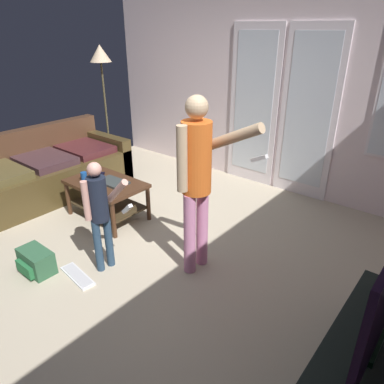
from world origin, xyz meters
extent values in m
cube|color=#BDAF95|center=(0.00, 0.00, -0.01)|extent=(5.30, 4.67, 0.02)
cube|color=silver|center=(0.00, 2.30, 1.34)|extent=(5.30, 0.06, 2.68)
cube|color=white|center=(-0.09, 2.26, 1.06)|extent=(0.74, 0.02, 2.17)
cube|color=silver|center=(-0.09, 2.25, 1.11)|extent=(0.58, 0.01, 1.87)
cube|color=white|center=(0.70, 2.26, 1.06)|extent=(0.74, 0.02, 2.17)
cube|color=silver|center=(0.70, 2.25, 1.11)|extent=(0.58, 0.01, 1.87)
cube|color=#46381C|center=(-1.92, 0.09, 0.22)|extent=(0.98, 2.18, 0.45)
cube|color=#503322|center=(-2.33, 0.09, 0.64)|extent=(0.16, 2.18, 0.39)
cube|color=#46381C|center=(-1.92, 1.10, 0.30)|extent=(0.98, 0.16, 0.61)
cube|color=#432B30|center=(-1.89, 0.09, 0.49)|extent=(0.74, 0.57, 0.09)
cube|color=#4C2024|center=(-1.89, 0.71, 0.49)|extent=(0.74, 0.57, 0.09)
cube|color=#462A19|center=(-0.78, 0.20, 0.43)|extent=(0.91, 0.58, 0.04)
cube|color=#3D301D|center=(-0.78, 0.20, 0.16)|extent=(0.83, 0.50, 0.02)
cylinder|color=#462A19|center=(-1.20, -0.06, 0.21)|extent=(0.05, 0.05, 0.41)
cylinder|color=#462A19|center=(-0.36, -0.06, 0.21)|extent=(0.05, 0.05, 0.41)
cylinder|color=#462A19|center=(-1.20, 0.45, 0.21)|extent=(0.05, 0.05, 0.41)
cylinder|color=#462A19|center=(-0.36, 0.45, 0.21)|extent=(0.05, 0.05, 0.41)
cube|color=black|center=(2.25, -0.23, 0.20)|extent=(0.48, 1.37, 0.41)
cube|color=black|center=(2.25, -0.23, 0.43)|extent=(0.08, 0.41, 0.04)
cylinder|color=pink|center=(0.64, 0.01, 0.39)|extent=(0.11, 0.11, 0.79)
cylinder|color=pink|center=(0.65, 0.18, 0.39)|extent=(0.11, 0.11, 0.79)
cylinder|color=orange|center=(0.65, 0.10, 1.09)|extent=(0.26, 0.26, 0.62)
sphere|color=#D9B68C|center=(0.65, 0.10, 1.52)|extent=(0.19, 0.19, 0.19)
cylinder|color=#D9B68C|center=(0.64, -0.08, 1.13)|extent=(0.09, 0.09, 0.55)
cylinder|color=#D9B68C|center=(0.90, 0.26, 1.28)|extent=(0.53, 0.11, 0.32)
cube|color=white|center=(1.15, 0.25, 1.16)|extent=(0.14, 0.05, 0.09)
cylinder|color=navy|center=(-0.01, -0.51, 0.26)|extent=(0.07, 0.07, 0.52)
cylinder|color=navy|center=(0.00, -0.40, 0.26)|extent=(0.07, 0.07, 0.52)
cylinder|color=#1A2130|center=(-0.01, -0.46, 0.72)|extent=(0.17, 0.17, 0.41)
sphere|color=#E1A392|center=(-0.01, -0.46, 1.00)|extent=(0.12, 0.12, 0.12)
cylinder|color=#E1A392|center=(-0.02, -0.57, 0.74)|extent=(0.06, 0.06, 0.36)
cylinder|color=#E1A392|center=(0.13, -0.35, 0.80)|extent=(0.31, 0.08, 0.29)
cube|color=white|center=(0.26, -0.36, 0.68)|extent=(0.12, 0.05, 0.12)
cylinder|color=#2F2D24|center=(-2.31, 1.46, 0.01)|extent=(0.26, 0.26, 0.02)
cylinder|color=#4D462D|center=(-2.31, 1.46, 0.82)|extent=(0.03, 0.03, 1.63)
cone|color=beige|center=(-2.31, 1.46, 1.72)|extent=(0.32, 0.32, 0.25)
cube|color=#305E3E|center=(-0.45, -0.90, 0.11)|extent=(0.35, 0.20, 0.22)
cube|color=#276F3D|center=(-0.45, -1.02, 0.08)|extent=(0.25, 0.04, 0.11)
cube|color=white|center=(-0.09, -0.72, 0.01)|extent=(0.45, 0.18, 0.02)
cube|color=silver|center=(-0.09, -0.72, 0.02)|extent=(0.40, 0.15, 0.00)
cube|color=#353C3B|center=(-0.69, 0.23, 0.47)|extent=(0.36, 0.24, 0.03)
cylinder|color=#184991|center=(-1.01, 0.07, 0.50)|extent=(0.07, 0.07, 0.10)
cube|color=black|center=(-1.04, 0.29, 0.46)|extent=(0.16, 0.15, 0.02)
camera|label=1|loc=(2.39, -2.08, 2.09)|focal=33.33mm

